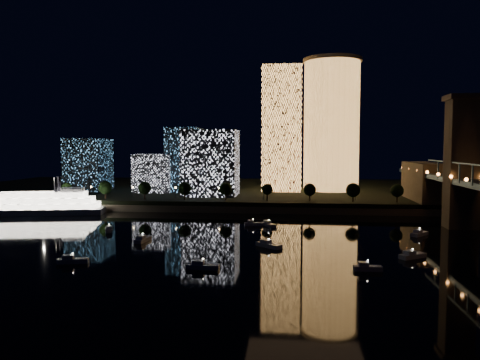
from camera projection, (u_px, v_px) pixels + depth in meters
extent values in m
plane|color=black|center=(286.00, 254.00, 134.41)|extent=(520.00, 520.00, 0.00)
cube|color=black|center=(289.00, 192.00, 292.86)|extent=(420.00, 160.00, 5.00)
cube|color=#6B5E4C|center=(288.00, 210.00, 215.60)|extent=(420.00, 6.00, 3.00)
cylinder|color=#FFAA51|center=(331.00, 127.00, 274.21)|extent=(32.00, 32.00, 74.63)
cylinder|color=#6B5E4C|center=(332.00, 61.00, 271.44)|extent=(34.00, 34.00, 2.00)
cube|color=#FFAA51|center=(282.00, 129.00, 272.23)|extent=(22.50, 22.50, 71.61)
cube|color=white|center=(211.00, 163.00, 247.06)|extent=(28.02, 23.71, 34.49)
cube|color=#5DB5FF|center=(185.00, 160.00, 269.76)|extent=(18.23, 23.70, 36.46)
cube|color=white|center=(155.00, 173.00, 266.63)|extent=(21.40, 19.45, 21.40)
cube|color=#5DB5FF|center=(88.00, 164.00, 275.65)|extent=(21.73, 23.90, 30.42)
cube|color=#6B5E4C|center=(462.00, 165.00, 175.21)|extent=(11.00, 9.00, 48.00)
cube|color=#6B5E4C|center=(464.00, 97.00, 173.40)|extent=(13.00, 11.00, 2.00)
cube|color=#6B5E4C|center=(424.00, 186.00, 225.69)|extent=(12.00, 40.00, 23.00)
cube|color=navy|center=(461.00, 173.00, 162.05)|extent=(0.50, 0.50, 7.00)
cube|color=navy|center=(440.00, 170.00, 185.85)|extent=(0.50, 0.50, 7.00)
sphere|color=orange|center=(451.00, 177.00, 171.15)|extent=(1.20, 1.20, 1.20)
sphere|color=orange|center=(418.00, 170.00, 215.77)|extent=(1.20, 1.20, 1.20)
cube|color=silver|center=(43.00, 211.00, 212.54)|extent=(55.47, 22.58, 2.70)
cube|color=white|center=(43.00, 206.00, 212.35)|extent=(50.83, 20.61, 2.48)
cube|color=white|center=(43.00, 200.00, 212.17)|extent=(46.19, 18.63, 2.48)
cube|color=white|center=(42.00, 195.00, 211.99)|extent=(39.34, 16.23, 2.48)
cube|color=silver|center=(73.00, 190.00, 212.98)|extent=(10.15, 8.37, 2.03)
cylinder|color=black|center=(56.00, 185.00, 209.99)|extent=(1.58, 1.58, 6.76)
cylinder|color=black|center=(59.00, 184.00, 214.47)|extent=(1.58, 1.58, 6.76)
cube|color=silver|center=(73.00, 261.00, 123.72)|extent=(8.41, 4.27, 1.20)
cube|color=silver|center=(68.00, 257.00, 123.51)|extent=(3.20, 2.66, 1.00)
sphere|color=white|center=(73.00, 253.00, 123.58)|extent=(0.36, 0.36, 0.36)
cube|color=silver|center=(253.00, 224.00, 182.08)|extent=(7.08, 3.26, 1.20)
cube|color=silver|center=(251.00, 221.00, 181.95)|extent=(2.64, 2.14, 1.00)
sphere|color=white|center=(253.00, 219.00, 181.94)|extent=(0.36, 0.36, 0.36)
cube|color=silver|center=(143.00, 240.00, 151.66)|extent=(3.72, 8.55, 1.20)
cube|color=silver|center=(141.00, 237.00, 150.38)|extent=(2.52, 3.16, 1.00)
sphere|color=white|center=(143.00, 234.00, 151.52)|extent=(0.36, 0.36, 0.36)
cube|color=silver|center=(269.00, 225.00, 180.34)|extent=(6.28, 8.42, 1.20)
cube|color=silver|center=(267.00, 222.00, 181.39)|extent=(3.25, 3.54, 1.00)
sphere|color=white|center=(269.00, 220.00, 180.20)|extent=(0.36, 0.36, 0.36)
cube|color=silver|center=(413.00, 256.00, 129.26)|extent=(8.30, 6.76, 1.20)
cube|color=silver|center=(410.00, 252.00, 128.61)|extent=(3.58, 3.38, 1.00)
sphere|color=white|center=(413.00, 249.00, 129.11)|extent=(0.36, 0.36, 0.36)
cube|color=silver|center=(269.00, 245.00, 143.10)|extent=(8.50, 7.86, 1.20)
cube|color=silver|center=(266.00, 241.00, 143.98)|extent=(3.82, 3.74, 1.00)
sphere|color=white|center=(269.00, 239.00, 142.96)|extent=(0.36, 0.36, 0.36)
cube|color=silver|center=(109.00, 230.00, 169.56)|extent=(5.29, 8.05, 1.20)
cube|color=silver|center=(109.00, 227.00, 168.38)|extent=(2.90, 3.26, 1.00)
sphere|color=white|center=(109.00, 224.00, 169.42)|extent=(0.36, 0.36, 0.36)
cube|color=silver|center=(419.00, 234.00, 161.75)|extent=(7.32, 7.80, 1.20)
cube|color=silver|center=(418.00, 231.00, 160.86)|extent=(3.46, 3.53, 1.00)
sphere|color=white|center=(420.00, 228.00, 161.61)|extent=(0.36, 0.36, 0.36)
cube|color=silver|center=(368.00, 268.00, 116.15)|extent=(7.05, 2.52, 1.20)
cube|color=silver|center=(364.00, 264.00, 116.14)|extent=(2.51, 1.91, 1.00)
sphere|color=white|center=(368.00, 260.00, 116.00)|extent=(0.36, 0.36, 0.36)
cube|color=silver|center=(203.00, 267.00, 117.84)|extent=(8.30, 2.87, 1.20)
cube|color=silver|center=(198.00, 262.00, 117.93)|extent=(2.94, 2.22, 1.00)
sphere|color=white|center=(203.00, 259.00, 117.70)|extent=(0.36, 0.36, 0.36)
cylinder|color=black|center=(67.00, 194.00, 233.07)|extent=(0.70, 0.70, 4.00)
sphere|color=black|center=(67.00, 187.00, 232.81)|extent=(5.03, 5.03, 5.03)
cylinder|color=black|center=(105.00, 195.00, 230.90)|extent=(0.70, 0.70, 4.00)
sphere|color=black|center=(105.00, 188.00, 230.65)|extent=(6.67, 6.67, 6.67)
cylinder|color=black|center=(145.00, 195.00, 228.73)|extent=(0.70, 0.70, 4.00)
sphere|color=black|center=(145.00, 188.00, 228.48)|extent=(6.34, 6.34, 6.34)
cylinder|color=black|center=(185.00, 196.00, 226.57)|extent=(0.70, 0.70, 4.00)
sphere|color=black|center=(185.00, 188.00, 226.31)|extent=(6.41, 6.41, 6.41)
cylinder|color=black|center=(226.00, 196.00, 224.40)|extent=(0.70, 0.70, 4.00)
sphere|color=black|center=(226.00, 189.00, 224.15)|extent=(6.17, 6.17, 6.17)
cylinder|color=black|center=(267.00, 197.00, 222.24)|extent=(0.70, 0.70, 4.00)
sphere|color=black|center=(267.00, 189.00, 221.98)|extent=(5.28, 5.28, 5.28)
cylinder|color=black|center=(310.00, 197.00, 220.07)|extent=(0.70, 0.70, 4.00)
sphere|color=black|center=(310.00, 190.00, 219.82)|extent=(5.93, 5.93, 5.93)
cylinder|color=black|center=(353.00, 198.00, 217.90)|extent=(0.70, 0.70, 4.00)
sphere|color=black|center=(353.00, 190.00, 217.65)|extent=(6.64, 6.64, 6.64)
cylinder|color=black|center=(397.00, 198.00, 215.74)|extent=(0.70, 0.70, 4.00)
sphere|color=black|center=(397.00, 191.00, 215.48)|extent=(5.93, 5.93, 5.93)
cylinder|color=black|center=(91.00, 192.00, 237.89)|extent=(0.24, 0.24, 5.00)
sphere|color=#FFCC7F|center=(91.00, 187.00, 237.69)|extent=(0.70, 0.70, 0.70)
cylinder|color=black|center=(133.00, 193.00, 235.51)|extent=(0.24, 0.24, 5.00)
sphere|color=#FFCC7F|center=(133.00, 187.00, 235.31)|extent=(0.70, 0.70, 0.70)
cylinder|color=black|center=(176.00, 193.00, 233.13)|extent=(0.24, 0.24, 5.00)
sphere|color=#FFCC7F|center=(176.00, 188.00, 232.93)|extent=(0.70, 0.70, 0.70)
cylinder|color=black|center=(219.00, 194.00, 230.75)|extent=(0.24, 0.24, 5.00)
sphere|color=#FFCC7F|center=(219.00, 188.00, 230.54)|extent=(0.70, 0.70, 0.70)
cylinder|color=black|center=(264.00, 194.00, 228.36)|extent=(0.24, 0.24, 5.00)
sphere|color=#FFCC7F|center=(264.00, 188.00, 228.16)|extent=(0.70, 0.70, 0.70)
cylinder|color=black|center=(309.00, 195.00, 225.98)|extent=(0.24, 0.24, 5.00)
sphere|color=#FFCC7F|center=(309.00, 189.00, 225.78)|extent=(0.70, 0.70, 0.70)
cylinder|color=black|center=(356.00, 195.00, 223.60)|extent=(0.24, 0.24, 5.00)
sphere|color=#FFCC7F|center=(356.00, 189.00, 223.40)|extent=(0.70, 0.70, 0.70)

